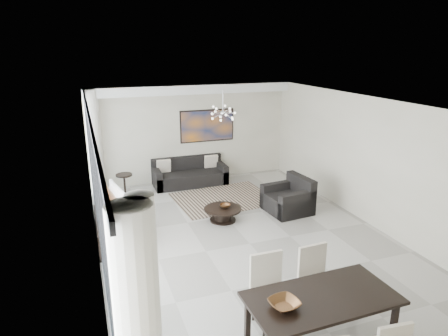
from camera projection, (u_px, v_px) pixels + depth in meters
name	position (u px, v px, depth m)	size (l,w,h in m)	color
room_shell	(272.00, 176.00, 8.07)	(6.00, 9.00, 2.90)	#A8A39B
window_wall	(102.00, 195.00, 6.99)	(0.37, 8.95, 2.90)	white
soffit	(192.00, 89.00, 11.40)	(5.98, 0.40, 0.26)	white
painting	(207.00, 126.00, 12.04)	(1.68, 0.04, 0.98)	#C2691B
chandelier	(223.00, 113.00, 10.00)	(0.66, 0.66, 0.71)	silver
rug	(224.00, 198.00, 10.80)	(2.55, 1.96, 0.01)	black
coffee_table	(223.00, 213.00, 9.41)	(0.89, 0.89, 0.31)	black
bowl_coffee	(225.00, 206.00, 9.40)	(0.25, 0.25, 0.08)	brown
sofa_main	(190.00, 176.00, 11.86)	(2.14, 0.88, 0.78)	black
loveseat	(117.00, 222.00, 8.72)	(0.89, 1.58, 0.79)	black
armchair	(289.00, 200.00, 9.91)	(1.08, 1.13, 0.87)	black
side_table	(124.00, 181.00, 10.92)	(0.45, 0.45, 0.61)	black
tv_console	(108.00, 230.00, 8.37)	(0.48, 1.70, 0.53)	black
television	(114.00, 202.00, 8.30)	(1.11, 0.15, 0.64)	gray
dining_table	(322.00, 302.00, 5.23)	(2.01, 1.03, 0.83)	black
dining_chair_nw	(269.00, 284.00, 5.82)	(0.51, 0.51, 1.09)	beige
dining_chair_ne	(315.00, 274.00, 6.11)	(0.52, 0.52, 1.06)	beige
bowl_dining	(284.00, 304.00, 4.98)	(0.38, 0.38, 0.09)	brown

